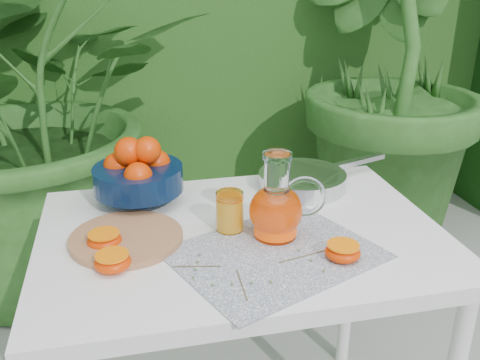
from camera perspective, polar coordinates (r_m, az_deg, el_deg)
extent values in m
imported|color=#284E1B|center=(2.37, -21.44, 8.46)|extent=(1.91, 1.91, 1.72)
imported|color=#284E1B|center=(2.61, 15.10, 11.82)|extent=(2.08, 2.08, 1.85)
cube|color=white|center=(1.35, 0.19, -6.19)|extent=(1.00, 0.70, 0.04)
cylinder|color=white|center=(1.79, -16.69, -13.43)|extent=(0.04, 0.04, 0.71)
cylinder|color=white|center=(1.92, 11.54, -10.20)|extent=(0.04, 0.04, 0.71)
cube|color=#0B1B42|center=(1.24, 3.70, -7.85)|extent=(0.54, 0.49, 0.00)
cylinder|color=#9D6946|center=(1.32, -12.02, -6.10)|extent=(0.33, 0.33, 0.02)
cylinder|color=black|center=(1.51, -10.64, -1.71)|extent=(0.09, 0.09, 0.04)
cylinder|color=black|center=(1.49, -10.79, 0.18)|extent=(0.25, 0.25, 0.07)
sphere|color=#E24702|center=(1.51, -12.95, 1.47)|extent=(0.08, 0.08, 0.08)
sphere|color=#E24702|center=(1.51, -8.87, 1.79)|extent=(0.08, 0.08, 0.08)
sphere|color=#E24702|center=(1.42, -10.80, 0.38)|extent=(0.08, 0.08, 0.08)
sphere|color=#E24702|center=(1.54, -10.94, 2.08)|extent=(0.08, 0.08, 0.08)
sphere|color=#E24702|center=(1.47, -11.78, 3.01)|extent=(0.08, 0.08, 0.08)
sphere|color=#E24702|center=(1.45, -9.86, 3.15)|extent=(0.08, 0.08, 0.07)
cylinder|color=white|center=(1.31, 3.77, -5.74)|extent=(0.13, 0.13, 0.01)
ellipsoid|color=white|center=(1.29, 3.84, -3.28)|extent=(0.16, 0.16, 0.12)
cylinder|color=white|center=(1.25, 3.96, 0.66)|extent=(0.07, 0.07, 0.08)
cylinder|color=white|center=(1.23, 4.01, 2.59)|extent=(0.09, 0.09, 0.01)
torus|color=white|center=(1.27, 6.92, -1.75)|extent=(0.10, 0.04, 0.10)
cylinder|color=#F34605|center=(1.29, 3.83, -3.81)|extent=(0.13, 0.13, 0.09)
cylinder|color=white|center=(1.32, -1.11, -3.33)|extent=(0.08, 0.08, 0.10)
cylinder|color=gold|center=(1.32, -1.10, -3.65)|extent=(0.07, 0.07, 0.08)
cylinder|color=orange|center=(1.31, -1.12, -1.99)|extent=(0.07, 0.07, 0.00)
cylinder|color=silver|center=(1.59, 6.65, -0.03)|extent=(0.33, 0.33, 0.05)
cylinder|color=silver|center=(1.58, 6.68, 0.61)|extent=(0.29, 0.29, 0.01)
cube|color=silver|center=(1.72, 12.66, 2.00)|extent=(0.19, 0.08, 0.02)
ellipsoid|color=#E24702|center=(1.21, -13.43, -8.52)|extent=(0.08, 0.08, 0.04)
cylinder|color=orange|center=(1.20, -13.51, -7.78)|extent=(0.07, 0.07, 0.00)
ellipsoid|color=#E24702|center=(1.30, -14.26, -6.29)|extent=(0.08, 0.08, 0.04)
cylinder|color=orange|center=(1.29, -14.34, -5.58)|extent=(0.07, 0.07, 0.00)
ellipsoid|color=#E24702|center=(1.24, 10.89, -7.57)|extent=(0.08, 0.08, 0.04)
cylinder|color=orange|center=(1.23, 10.96, -6.84)|extent=(0.07, 0.07, 0.00)
cylinder|color=brown|center=(1.13, 0.20, -11.06)|extent=(0.01, 0.11, 0.00)
sphere|color=#4F6E39|center=(1.13, -2.94, -11.10)|extent=(0.01, 0.01, 0.01)
sphere|color=#4F6E39|center=(1.13, -0.85, -11.00)|extent=(0.01, 0.01, 0.01)
sphere|color=#4F6E39|center=(1.13, 1.24, -10.89)|extent=(0.01, 0.01, 0.01)
sphere|color=#4F6E39|center=(1.14, 3.31, -10.77)|extent=(0.01, 0.01, 0.01)
cylinder|color=brown|center=(1.24, 6.93, -8.02)|extent=(0.13, 0.03, 0.00)
sphere|color=#4F6E39|center=(1.29, 5.11, -6.44)|extent=(0.01, 0.01, 0.01)
sphere|color=#4F6E39|center=(1.25, 6.31, -7.41)|extent=(0.01, 0.01, 0.01)
sphere|color=#4F6E39|center=(1.22, 7.59, -8.43)|extent=(0.01, 0.01, 0.01)
sphere|color=#4F6E39|center=(1.18, 8.94, -9.51)|extent=(0.01, 0.01, 0.01)
cylinder|color=brown|center=(1.19, -4.64, -9.16)|extent=(0.10, 0.02, 0.00)
sphere|color=#4F6E39|center=(1.15, -5.00, -10.28)|extent=(0.01, 0.01, 0.01)
sphere|color=#4F6E39|center=(1.18, -4.76, -9.45)|extent=(0.01, 0.01, 0.01)
sphere|color=#4F6E39|center=(1.21, -4.53, -8.66)|extent=(0.01, 0.01, 0.01)
sphere|color=#4F6E39|center=(1.23, -4.31, -7.90)|extent=(0.01, 0.01, 0.01)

